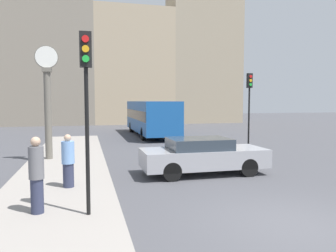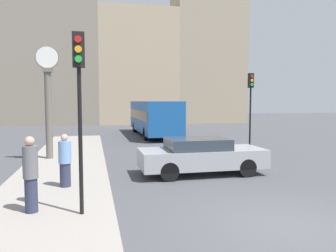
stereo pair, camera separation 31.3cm
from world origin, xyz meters
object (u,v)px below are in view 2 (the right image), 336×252
(pedestrian_blue_stripe, at_px, (65,161))
(pedestrian_grey_jacket, at_px, (31,174))
(traffic_light_near, at_px, (79,86))
(traffic_light_far, at_px, (251,96))
(bus_distant, at_px, (153,116))
(sedan_car, at_px, (201,155))
(street_clock, at_px, (48,102))

(pedestrian_blue_stripe, bearing_deg, pedestrian_grey_jacket, -104.63)
(traffic_light_near, bearing_deg, pedestrian_grey_jacket, 161.34)
(traffic_light_far, bearing_deg, bus_distant, 110.04)
(traffic_light_near, height_order, traffic_light_far, traffic_light_near)
(bus_distant, height_order, pedestrian_blue_stripe, bus_distant)
(sedan_car, relative_size, traffic_light_near, 1.14)
(bus_distant, relative_size, traffic_light_near, 2.44)
(bus_distant, distance_m, street_clock, 12.00)
(pedestrian_grey_jacket, bearing_deg, sedan_car, 33.83)
(street_clock, height_order, pedestrian_grey_jacket, street_clock)
(sedan_car, relative_size, pedestrian_blue_stripe, 2.92)
(street_clock, xyz_separation_m, pedestrian_blue_stripe, (1.08, -5.20, -1.74))
(sedan_car, distance_m, pedestrian_blue_stripe, 4.89)
(pedestrian_blue_stripe, bearing_deg, traffic_light_near, -77.81)
(bus_distant, height_order, traffic_light_near, traffic_light_near)
(traffic_light_near, height_order, pedestrian_blue_stripe, traffic_light_near)
(sedan_car, relative_size, bus_distant, 0.47)
(traffic_light_far, height_order, pedestrian_grey_jacket, traffic_light_far)
(street_clock, bearing_deg, traffic_light_near, -78.12)
(sedan_car, xyz_separation_m, street_clock, (-5.78, 3.86, 1.97))
(traffic_light_near, xyz_separation_m, pedestrian_grey_jacket, (-1.13, 0.38, -2.00))
(traffic_light_far, bearing_deg, traffic_light_near, -135.07)
(bus_distant, relative_size, traffic_light_far, 2.37)
(traffic_light_near, bearing_deg, sedan_car, 43.35)
(sedan_car, bearing_deg, pedestrian_blue_stripe, -164.03)
(sedan_car, height_order, bus_distant, bus_distant)
(sedan_car, height_order, pedestrian_grey_jacket, pedestrian_grey_jacket)
(bus_distant, relative_size, pedestrian_blue_stripe, 6.26)
(bus_distant, bearing_deg, pedestrian_blue_stripe, -109.70)
(sedan_car, relative_size, street_clock, 0.93)
(sedan_car, bearing_deg, pedestrian_grey_jacket, -146.17)
(traffic_light_far, bearing_deg, pedestrian_blue_stripe, -147.10)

